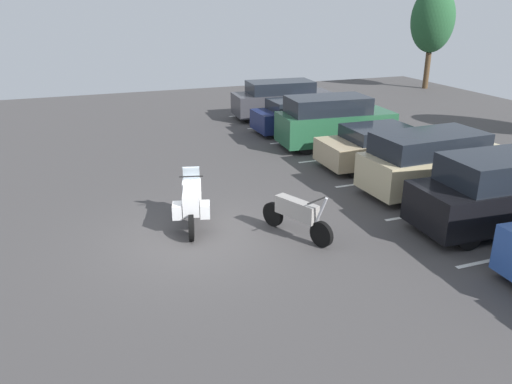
% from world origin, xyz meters
% --- Properties ---
extents(ground, '(44.00, 44.00, 0.10)m').
position_xyz_m(ground, '(0.00, 0.00, -0.05)').
color(ground, '#423F3F').
extents(motorcycle_touring, '(2.11, 1.06, 1.45)m').
position_xyz_m(motorcycle_touring, '(-0.77, 0.14, 0.68)').
color(motorcycle_touring, black).
rests_on(motorcycle_touring, ground).
extents(motorcycle_second, '(2.16, 1.02, 1.29)m').
position_xyz_m(motorcycle_second, '(0.74, 2.43, 0.58)').
color(motorcycle_second, black).
rests_on(motorcycle_second, ground).
extents(parking_stripes, '(22.17, 4.98, 0.01)m').
position_xyz_m(parking_stripes, '(-2.03, 7.57, 0.00)').
color(parking_stripes, silver).
rests_on(parking_stripes, ground).
extents(car_charcoal, '(2.16, 4.98, 1.81)m').
position_xyz_m(car_charcoal, '(-11.91, 7.49, 0.91)').
color(car_charcoal, '#38383D').
rests_on(car_charcoal, ground).
extents(car_navy, '(1.81, 4.64, 1.46)m').
position_xyz_m(car_navy, '(-8.95, 7.25, 0.72)').
color(car_navy, navy).
rests_on(car_navy, ground).
extents(car_green, '(2.16, 4.66, 2.01)m').
position_xyz_m(car_green, '(-6.33, 7.30, 1.01)').
color(car_green, '#235638').
rests_on(car_green, ground).
extents(car_tan, '(2.02, 4.44, 1.44)m').
position_xyz_m(car_tan, '(-3.46, 7.64, 0.71)').
color(car_tan, tan).
rests_on(car_tan, ground).
extents(car_champagne, '(1.96, 4.79, 1.88)m').
position_xyz_m(car_champagne, '(-0.67, 7.69, 0.95)').
color(car_champagne, '#C1B289').
rests_on(car_champagne, ground).
extents(car_black, '(1.97, 4.79, 1.96)m').
position_xyz_m(car_black, '(2.10, 7.53, 0.96)').
color(car_black, black).
rests_on(car_black, ground).
extents(tree_rear, '(2.73, 2.73, 6.37)m').
position_xyz_m(tree_rear, '(-16.73, 19.91, 4.30)').
color(tree_rear, '#4C3823').
rests_on(tree_rear, ground).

